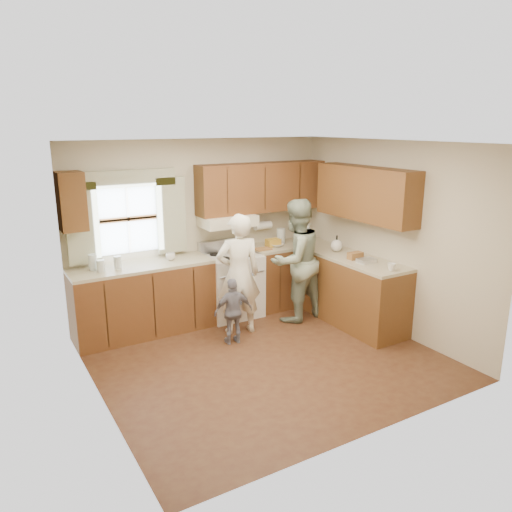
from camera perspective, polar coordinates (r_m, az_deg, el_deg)
room at (r=5.60m, az=1.19°, el=-0.06°), size 3.80×3.80×3.80m
kitchen_fixtures at (r=6.90m, az=0.82°, el=-0.69°), size 3.80×2.25×2.15m
stove at (r=7.16m, az=-2.82°, el=-3.23°), size 0.76×0.67×1.07m
woman_left at (r=6.48m, az=-2.00°, el=-2.10°), size 0.66×0.51×1.60m
woman_right at (r=6.92m, az=4.54°, el=-0.53°), size 0.93×0.78×1.71m
child at (r=6.27m, az=-2.61°, el=-6.32°), size 0.52×0.28×0.85m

